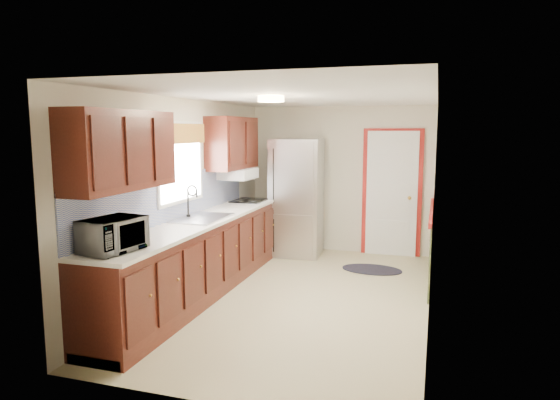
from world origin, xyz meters
The scene contains 8 objects.
room_shell centered at (0.00, 0.00, 1.20)m, with size 3.20×5.20×2.52m.
kitchen_run centered at (-1.24, -0.29, 0.81)m, with size 0.63×4.00×2.20m.
back_wall_trim centered at (0.99, 2.21, 0.89)m, with size 1.12×2.30×2.08m.
ceiling_fixture centered at (-0.30, -0.20, 2.36)m, with size 0.30×0.30×0.06m, color #FFD88C.
microwave centered at (-1.20, -1.95, 1.12)m, with size 0.54×0.30×0.37m, color white.
refrigerator centered at (-0.62, 2.04, 0.94)m, with size 0.83×0.81×1.87m.
rug centered at (0.68, 1.46, 0.01)m, with size 0.87×0.56×0.01m, color black.
cooktop centered at (-1.19, 1.40, 0.95)m, with size 0.46×0.55×0.02m, color black.
Camera 1 is at (1.52, -5.64, 2.01)m, focal length 32.00 mm.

